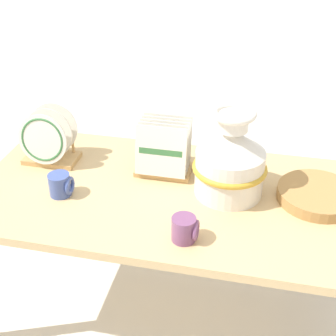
{
  "coord_description": "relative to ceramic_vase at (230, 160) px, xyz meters",
  "views": [
    {
      "loc": [
        0.33,
        -1.49,
        1.7
      ],
      "look_at": [
        0.0,
        0.0,
        0.76
      ],
      "focal_mm": 50.0,
      "sensor_mm": 36.0,
      "label": 1
    }
  ],
  "objects": [
    {
      "name": "mug_cobalt_glaze",
      "position": [
        -0.63,
        -0.16,
        -0.1
      ],
      "size": [
        0.09,
        0.08,
        0.09
      ],
      "color": "#42569E",
      "rests_on": "display_table"
    },
    {
      "name": "dish_rack_square_plates",
      "position": [
        -0.28,
        0.09,
        -0.05
      ],
      "size": [
        0.23,
        0.16,
        0.23
      ],
      "color": "tan",
      "rests_on": "display_table"
    },
    {
      "name": "dish_rack_round_plates",
      "position": [
        -0.78,
        0.07,
        -0.06
      ],
      "size": [
        0.23,
        0.16,
        0.24
      ],
      "color": "tan",
      "rests_on": "display_table"
    },
    {
      "name": "wicker_charger_stack",
      "position": [
        0.34,
        0.02,
        -0.12
      ],
      "size": [
        0.31,
        0.31,
        0.04
      ],
      "color": "#AD7F47",
      "rests_on": "display_table"
    },
    {
      "name": "display_table",
      "position": [
        -0.23,
        -0.05,
        -0.21
      ],
      "size": [
        1.54,
        0.79,
        0.65
      ],
      "color": "tan",
      "rests_on": "ground_plane"
    },
    {
      "name": "mug_plum_glaze",
      "position": [
        -0.11,
        -0.32,
        -0.1
      ],
      "size": [
        0.09,
        0.08,
        0.09
      ],
      "color": "#7A4770",
      "rests_on": "display_table"
    },
    {
      "name": "ceramic_vase",
      "position": [
        0.0,
        0.0,
        0.0
      ],
      "size": [
        0.29,
        0.29,
        0.35
      ],
      "color": "white",
      "rests_on": "display_table"
    },
    {
      "name": "ground_plane",
      "position": [
        -0.23,
        -0.05,
        -0.8
      ],
      "size": [
        14.0,
        14.0,
        0.0
      ],
      "primitive_type": "plane",
      "color": "silver"
    }
  ]
}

